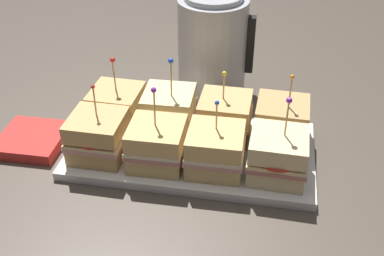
{
  "coord_description": "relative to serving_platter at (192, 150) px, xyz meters",
  "views": [
    {
      "loc": [
        0.14,
        -0.79,
        0.61
      ],
      "look_at": [
        0.0,
        0.0,
        0.06
      ],
      "focal_mm": 45.0,
      "sensor_mm": 36.0,
      "label": 1
    }
  ],
  "objects": [
    {
      "name": "ground_plane",
      "position": [
        0.0,
        0.0,
        -0.01
      ],
      "size": [
        6.0,
        6.0,
        0.0
      ],
      "primitive_type": "plane",
      "color": "#4C4238"
    },
    {
      "name": "sandwich_back_far_right",
      "position": [
        0.18,
        0.06,
        0.05
      ],
      "size": [
        0.11,
        0.11,
        0.16
      ],
      "color": "tan",
      "rests_on": "serving_platter"
    },
    {
      "name": "sandwich_back_center_left",
      "position": [
        -0.06,
        0.06,
        0.05
      ],
      "size": [
        0.11,
        0.11,
        0.17
      ],
      "color": "beige",
      "rests_on": "serving_platter"
    },
    {
      "name": "sandwich_front_center_left",
      "position": [
        -0.06,
        -0.06,
        0.05
      ],
      "size": [
        0.11,
        0.11,
        0.17
      ],
      "color": "tan",
      "rests_on": "serving_platter"
    },
    {
      "name": "sandwich_front_far_left",
      "position": [
        -0.18,
        -0.06,
        0.05
      ],
      "size": [
        0.11,
        0.11,
        0.15
      ],
      "color": "tan",
      "rests_on": "serving_platter"
    },
    {
      "name": "kettle_steel",
      "position": [
        -0.0,
        0.28,
        0.11
      ],
      "size": [
        0.19,
        0.17,
        0.26
      ],
      "color": "#B7BABF",
      "rests_on": "ground_plane"
    },
    {
      "name": "sandwich_front_center_right",
      "position": [
        0.06,
        -0.06,
        0.05
      ],
      "size": [
        0.11,
        0.11,
        0.15
      ],
      "color": "tan",
      "rests_on": "serving_platter"
    },
    {
      "name": "sandwich_back_far_left",
      "position": [
        -0.18,
        0.06,
        0.05
      ],
      "size": [
        0.11,
        0.11,
        0.16
      ],
      "color": "tan",
      "rests_on": "serving_platter"
    },
    {
      "name": "sandwich_back_center_right",
      "position": [
        0.06,
        0.06,
        0.05
      ],
      "size": [
        0.11,
        0.11,
        0.15
      ],
      "color": "tan",
      "rests_on": "serving_platter"
    },
    {
      "name": "napkin_stack",
      "position": [
        -0.34,
        -0.03,
        0.0
      ],
      "size": [
        0.14,
        0.14,
        0.02
      ],
      "color": "red",
      "rests_on": "ground_plane"
    },
    {
      "name": "sandwich_front_far_right",
      "position": [
        0.17,
        -0.06,
        0.05
      ],
      "size": [
        0.11,
        0.11,
        0.17
      ],
      "color": "beige",
      "rests_on": "serving_platter"
    },
    {
      "name": "serving_platter",
      "position": [
        0.0,
        0.0,
        0.0
      ],
      "size": [
        0.5,
        0.26,
        0.02
      ],
      "color": "white",
      "rests_on": "ground_plane"
    }
  ]
}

